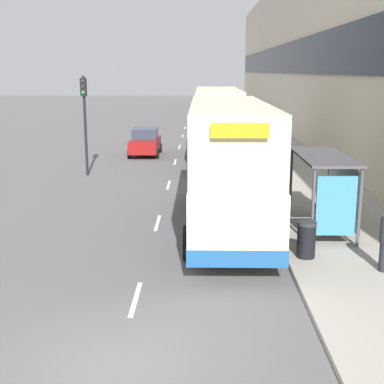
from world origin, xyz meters
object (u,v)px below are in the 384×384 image
at_px(pedestrian_at_shelter, 340,200).
at_px(litter_bin, 306,239).
at_px(car_3, 145,142).
at_px(car_0, 217,116).
at_px(pedestrian_1, 287,174).
at_px(car_1, 210,107).
at_px(traffic_light_far_kerb, 84,109).
at_px(double_decker_bus_near, 228,163).
at_px(car_2, 213,104).
at_px(double_decker_bus_ahead, 217,124).
at_px(bus_shelter, 330,179).

xyz_separation_m(pedestrian_at_shelter, litter_bin, (-1.74, -3.25, -0.36)).
bearing_deg(car_3, litter_bin, 108.51).
height_order(car_0, pedestrian_1, pedestrian_1).
relative_size(car_1, traffic_light_far_kerb, 0.79).
height_order(car_0, traffic_light_far_kerb, traffic_light_far_kerb).
xyz_separation_m(double_decker_bus_near, car_2, (0.70, 56.64, -1.43)).
distance_m(pedestrian_1, traffic_light_far_kerb, 11.12).
height_order(double_decker_bus_ahead, litter_bin, double_decker_bus_ahead).
bearing_deg(car_1, double_decker_bus_ahead, -90.26).
bearing_deg(car_3, pedestrian_at_shelter, 116.87).
relative_size(car_0, car_3, 1.08).
distance_m(double_decker_bus_ahead, car_0, 22.42).
xyz_separation_m(bus_shelter, pedestrian_1, (-0.58, 5.07, -0.78)).
xyz_separation_m(double_decker_bus_ahead, car_1, (0.17, 36.51, -1.39)).
distance_m(double_decker_bus_near, car_2, 56.66).
height_order(double_decker_bus_ahead, car_1, double_decker_bus_ahead).
height_order(bus_shelter, car_2, bus_shelter).
xyz_separation_m(bus_shelter, car_2, (-2.60, 57.40, -1.02)).
bearing_deg(litter_bin, pedestrian_at_shelter, 61.77).
relative_size(car_0, traffic_light_far_kerb, 0.84).
bearing_deg(car_1, bus_shelter, -86.55).
bearing_deg(car_1, car_3, -97.93).
height_order(double_decker_bus_near, car_3, double_decker_bus_near).
xyz_separation_m(car_3, pedestrian_1, (7.25, -12.03, 0.24)).
relative_size(car_2, traffic_light_far_kerb, 0.78).
bearing_deg(car_2, car_3, -97.39).
height_order(double_decker_bus_ahead, traffic_light_far_kerb, traffic_light_far_kerb).
height_order(double_decker_bus_near, car_0, double_decker_bus_near).
xyz_separation_m(car_0, car_1, (-0.45, 14.15, 0.00)).
xyz_separation_m(double_decker_bus_near, pedestrian_at_shelter, (3.82, -0.15, -1.25)).
relative_size(bus_shelter, car_0, 0.98).
height_order(bus_shelter, pedestrian_1, bus_shelter).
bearing_deg(car_0, car_3, -104.62).
distance_m(car_0, car_2, 20.38).
bearing_deg(pedestrian_at_shelter, double_decker_bus_ahead, 105.05).
bearing_deg(car_3, car_2, -97.39).
xyz_separation_m(car_3, litter_bin, (6.61, -19.74, -0.18)).
height_order(pedestrian_at_shelter, pedestrian_1, pedestrian_1).
bearing_deg(car_2, double_decker_bus_ahead, -90.87).
bearing_deg(car_0, double_decker_bus_ahead, -91.58).
bearing_deg(double_decker_bus_near, bus_shelter, -12.95).
bearing_deg(double_decker_bus_ahead, car_1, 89.74).
bearing_deg(double_decker_bus_ahead, pedestrian_at_shelter, -74.95).
bearing_deg(double_decker_bus_near, car_3, 105.51).
height_order(car_2, traffic_light_far_kerb, traffic_light_far_kerb).
bearing_deg(car_2, pedestrian_1, -87.79).
relative_size(car_1, pedestrian_1, 2.16).
xyz_separation_m(car_0, pedestrian_1, (2.05, -31.95, 0.21)).
bearing_deg(double_decker_bus_near, pedestrian_1, 57.77).
xyz_separation_m(double_decker_bus_near, car_3, (-4.53, 16.34, -1.43)).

